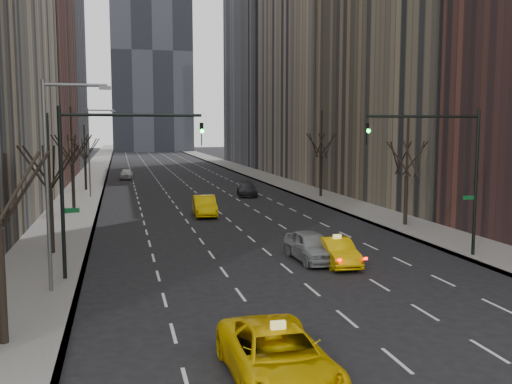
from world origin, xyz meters
TOP-DOWN VIEW (x-y plane):
  - ground at (0.00, 0.00)m, footprint 400.00×400.00m
  - sidewalk_left at (-12.25, 70.00)m, footprint 4.50×320.00m
  - sidewalk_right at (12.25, 70.00)m, footprint 4.50×320.00m
  - bld_left_far at (-21.50, 66.00)m, footprint 14.00×28.00m
  - bld_left_deep at (-21.50, 96.00)m, footprint 14.00×30.00m
  - bld_right_far at (21.50, 64.00)m, footprint 14.00×28.00m
  - bld_right_deep at (21.50, 95.00)m, footprint 14.00×30.00m
  - tree_lw_b at (-12.00, 18.00)m, footprint 3.36×3.50m
  - tree_lw_c at (-12.00, 34.00)m, footprint 3.36×3.50m
  - tree_lw_d at (-12.00, 52.00)m, footprint 3.36×3.50m
  - tree_rw_b at (12.00, 22.00)m, footprint 3.36×3.50m
  - tree_rw_c at (12.00, 40.00)m, footprint 3.36×3.50m
  - traffic_mast_left at (-9.11, 12.00)m, footprint 6.69×0.39m
  - traffic_mast_right at (9.11, 12.00)m, footprint 6.69×0.39m
  - streetlight_near at (-10.84, 10.00)m, footprint 2.83×0.22m
  - streetlight_far at (-10.84, 45.00)m, footprint 2.83×0.22m
  - taxi_suv at (-4.01, -0.70)m, footprint 2.72×5.79m
  - taxi_sedan at (2.79, 12.11)m, footprint 1.73×4.33m
  - silver_sedan_ahead at (1.77, 13.30)m, footprint 2.10×4.82m
  - far_taxi at (-1.51, 30.50)m, footprint 2.03×5.08m
  - far_suv_grey at (4.87, 43.19)m, footprint 2.58×5.04m
  - far_car_white at (-7.29, 66.42)m, footprint 2.04×4.54m

SIDE VIEW (x-z plane):
  - ground at x=0.00m, z-range 0.00..0.00m
  - sidewalk_left at x=-12.25m, z-range 0.00..0.15m
  - sidewalk_right at x=12.25m, z-range 0.00..0.15m
  - taxi_sedan at x=2.79m, z-range 0.00..1.40m
  - far_suv_grey at x=4.87m, z-range 0.00..1.40m
  - far_car_white at x=-7.29m, z-range 0.00..1.52m
  - taxi_suv at x=-4.01m, z-range 0.00..1.60m
  - silver_sedan_ahead at x=1.77m, z-range 0.00..1.62m
  - far_taxi at x=-1.51m, z-range 0.00..1.64m
  - tree_lw_d at x=-12.00m, z-range -0.12..7.24m
  - tree_lw_b at x=-12.00m, z-range -0.19..7.63m
  - tree_rw_b at x=12.00m, z-range -0.19..7.63m
  - tree_lw_c at x=-12.00m, z-range -0.33..8.41m
  - tree_rw_c at x=12.00m, z-range -0.33..8.41m
  - traffic_mast_left at x=-9.11m, z-range 1.49..9.49m
  - traffic_mast_right at x=9.11m, z-range 1.49..9.49m
  - streetlight_near at x=-10.84m, z-range 1.12..10.12m
  - streetlight_far at x=-10.84m, z-range 1.12..10.12m
  - bld_left_far at x=-21.50m, z-range 0.00..44.00m
  - bld_right_far at x=21.50m, z-range 0.00..50.00m
  - bld_right_deep at x=21.50m, z-range 0.00..58.00m
  - bld_left_deep at x=-21.50m, z-range 0.00..60.00m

